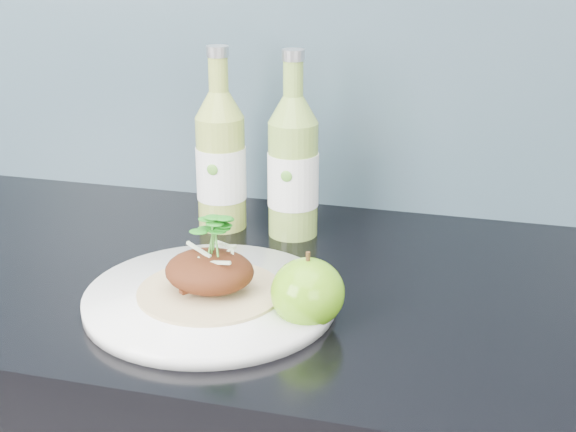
% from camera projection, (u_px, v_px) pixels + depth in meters
% --- Properties ---
extents(dinner_plate, '(0.37, 0.37, 0.02)m').
position_uv_depth(dinner_plate, '(211.00, 299.00, 0.96)').
color(dinner_plate, white).
rests_on(dinner_plate, kitchen_counter).
extents(pork_taco, '(0.17, 0.17, 0.10)m').
position_uv_depth(pork_taco, '(209.00, 270.00, 0.95)').
color(pork_taco, tan).
rests_on(pork_taco, dinner_plate).
extents(green_apple, '(0.09, 0.09, 0.09)m').
position_uv_depth(green_apple, '(308.00, 293.00, 0.90)').
color(green_apple, '#3E9310').
rests_on(green_apple, kitchen_counter).
extents(cider_bottle_left, '(0.09, 0.09, 0.27)m').
position_uv_depth(cider_bottle_left, '(221.00, 161.00, 1.17)').
color(cider_bottle_left, '#99AD48').
rests_on(cider_bottle_left, kitchen_counter).
extents(cider_bottle_right, '(0.08, 0.08, 0.27)m').
position_uv_depth(cider_bottle_right, '(293.00, 167.00, 1.14)').
color(cider_bottle_right, '#85A946').
rests_on(cider_bottle_right, kitchen_counter).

